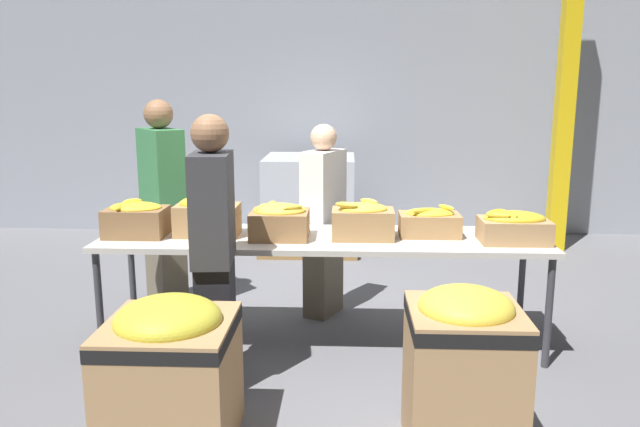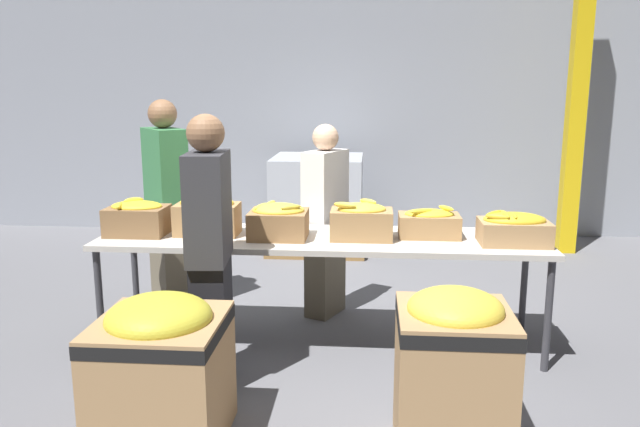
# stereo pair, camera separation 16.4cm
# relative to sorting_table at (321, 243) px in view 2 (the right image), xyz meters

# --- Properties ---
(ground_plane) EXTENTS (30.00, 30.00, 0.00)m
(ground_plane) POSITION_rel_sorting_table_xyz_m (0.00, 0.00, -0.76)
(ground_plane) COLOR slate
(wall_back) EXTENTS (16.00, 0.08, 4.00)m
(wall_back) POSITION_rel_sorting_table_xyz_m (0.00, 3.64, 1.24)
(wall_back) COLOR #9399A3
(wall_back) RESTS_ON ground_plane
(sorting_table) EXTENTS (3.16, 0.78, 0.81)m
(sorting_table) POSITION_rel_sorting_table_xyz_m (0.00, 0.00, 0.00)
(sorting_table) COLOR beige
(sorting_table) RESTS_ON ground_plane
(banana_box_0) EXTENTS (0.42, 0.31, 0.27)m
(banana_box_0) POSITION_rel_sorting_table_xyz_m (-1.33, -0.04, 0.18)
(banana_box_0) COLOR olive
(banana_box_0) RESTS_ON sorting_table
(banana_box_1) EXTENTS (0.45, 0.30, 0.29)m
(banana_box_1) POSITION_rel_sorting_table_xyz_m (-0.83, 0.01, 0.20)
(banana_box_1) COLOR #A37A4C
(banana_box_1) RESTS_ON sorting_table
(banana_box_2) EXTENTS (0.40, 0.34, 0.26)m
(banana_box_2) POSITION_rel_sorting_table_xyz_m (-0.30, -0.06, 0.18)
(banana_box_2) COLOR olive
(banana_box_2) RESTS_ON sorting_table
(banana_box_3) EXTENTS (0.43, 0.28, 0.28)m
(banana_box_3) POSITION_rel_sorting_table_xyz_m (0.28, -0.04, 0.18)
(banana_box_3) COLOR #A37A4C
(banana_box_3) RESTS_ON sorting_table
(banana_box_4) EXTENTS (0.43, 0.27, 0.23)m
(banana_box_4) POSITION_rel_sorting_table_xyz_m (0.76, 0.06, 0.15)
(banana_box_4) COLOR #A37A4C
(banana_box_4) RESTS_ON sorting_table
(banana_box_5) EXTENTS (0.46, 0.33, 0.23)m
(banana_box_5) POSITION_rel_sorting_table_xyz_m (1.32, -0.10, 0.16)
(banana_box_5) COLOR tan
(banana_box_5) RESTS_ON sorting_table
(volunteer_0) EXTENTS (0.37, 0.47, 1.57)m
(volunteer_0) POSITION_rel_sorting_table_xyz_m (-0.02, 0.62, 0.02)
(volunteer_0) COLOR #6B604C
(volunteer_0) RESTS_ON ground_plane
(volunteer_1) EXTENTS (0.27, 0.48, 1.71)m
(volunteer_1) POSITION_rel_sorting_table_xyz_m (-0.64, -0.66, 0.09)
(volunteer_1) COLOR black
(volunteer_1) RESTS_ON ground_plane
(volunteer_2) EXTENTS (0.48, 0.52, 1.76)m
(volunteer_2) POSITION_rel_sorting_table_xyz_m (-1.36, 0.70, 0.11)
(volunteer_2) COLOR #6B604C
(volunteer_2) RESTS_ON ground_plane
(donation_bin_0) EXTENTS (0.65, 0.65, 0.81)m
(donation_bin_0) POSITION_rel_sorting_table_xyz_m (-0.73, -1.35, -0.33)
(donation_bin_0) COLOR tan
(donation_bin_0) RESTS_ON ground_plane
(donation_bin_1) EXTENTS (0.56, 0.56, 0.88)m
(donation_bin_1) POSITION_rel_sorting_table_xyz_m (0.77, -1.35, -0.29)
(donation_bin_1) COLOR tan
(donation_bin_1) RESTS_ON ground_plane
(support_pillar) EXTENTS (0.18, 0.18, 4.00)m
(support_pillar) POSITION_rel_sorting_table_xyz_m (2.58, 2.82, 1.24)
(support_pillar) COLOR yellow
(support_pillar) RESTS_ON ground_plane
(pallet_stack_0) EXTENTS (1.10, 1.10, 1.07)m
(pallet_stack_0) POSITION_rel_sorting_table_xyz_m (-0.26, 2.77, -0.24)
(pallet_stack_0) COLOR olive
(pallet_stack_0) RESTS_ON ground_plane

